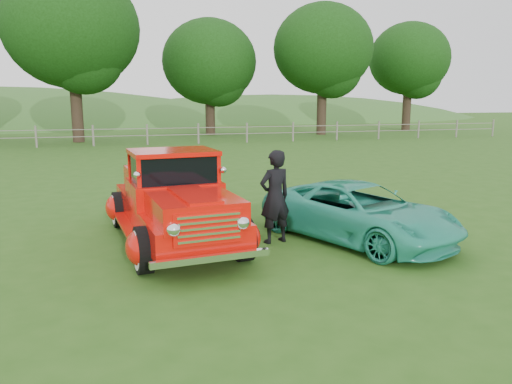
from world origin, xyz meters
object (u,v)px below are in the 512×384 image
object	(u,v)px
tree_near_west	(71,28)
tree_far_east	(409,59)
red_pickup	(173,201)
tree_near_east	(209,62)
teal_sedan	(359,212)
man	(275,197)
tree_mid_east	(323,49)

from	to	relation	value
tree_near_west	tree_far_east	bearing A→B (deg)	10.89
red_pickup	tree_far_east	bearing A→B (deg)	44.86
tree_near_east	teal_sedan	size ratio (longest dim) A/B	2.08
tree_far_east	red_pickup	xyz separation A→B (m)	(-22.69, -28.47, -5.06)
man	teal_sedan	bearing A→B (deg)	153.58
tree_mid_east	red_pickup	distance (m)	29.41
tree_near_west	tree_mid_east	size ratio (longest dim) A/B	1.10
red_pickup	teal_sedan	world-z (taller)	red_pickup
tree_near_west	tree_near_east	distance (m)	9.97
tree_mid_east	tree_far_east	size ratio (longest dim) A/B	1.07
tree_near_east	man	world-z (taller)	tree_near_east
tree_mid_east	red_pickup	xyz separation A→B (m)	(-13.69, -25.47, -5.38)
tree_near_east	teal_sedan	world-z (taller)	tree_near_east
tree_far_east	teal_sedan	world-z (taller)	tree_far_east
teal_sedan	tree_far_east	bearing A→B (deg)	32.53
teal_sedan	tree_mid_east	bearing A→B (deg)	44.54
tree_near_west	man	bearing A→B (deg)	-77.87
tree_near_west	teal_sedan	world-z (taller)	tree_near_west
tree_near_west	tree_near_east	bearing A→B (deg)	23.96
tree_near_west	red_pickup	distance (m)	24.45
tree_far_east	tree_near_east	bearing A→B (deg)	-176.63
tree_near_west	tree_near_east	world-z (taller)	tree_near_west
tree_near_west	man	size ratio (longest dim) A/B	5.87
tree_near_west	red_pickup	bearing A→B (deg)	-81.98
red_pickup	tree_near_east	bearing A→B (deg)	71.71
tree_mid_east	teal_sedan	size ratio (longest dim) A/B	2.36
tree_mid_east	man	bearing A→B (deg)	-114.51
red_pickup	man	distance (m)	1.92
tree_near_east	man	bearing A→B (deg)	-97.83
tree_near_east	tree_far_east	xyz separation A→B (m)	(17.00, 1.00, 0.61)
tree_near_east	tree_mid_east	xyz separation A→B (m)	(8.00, -2.00, 0.93)
tree_mid_east	tree_near_east	bearing A→B (deg)	165.96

